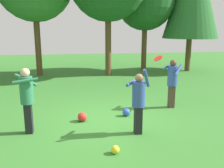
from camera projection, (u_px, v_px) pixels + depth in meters
name	position (u px, v px, depth m)	size (l,w,h in m)	color
ground_plane	(109.00, 120.00, 7.52)	(40.00, 40.00, 0.00)	#387A2D
person_thrower	(139.00, 99.00, 6.35)	(0.67, 0.67, 1.79)	black
person_catcher	(172.00, 79.00, 8.50)	(0.75, 0.75, 1.70)	#4C382D
person_bystander	(27.00, 95.00, 6.36)	(0.66, 0.57, 1.76)	black
frisbee	(158.00, 58.00, 7.35)	(0.32, 0.33, 0.15)	red
ball_red	(82.00, 117.00, 7.37)	(0.28, 0.28, 0.28)	red
ball_yellow	(115.00, 150.00, 5.48)	(0.19, 0.19, 0.19)	yellow
ball_blue	(126.00, 112.00, 7.82)	(0.25, 0.25, 0.25)	blue
tree_right	(145.00, 1.00, 15.35)	(3.66, 3.66, 6.25)	brown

